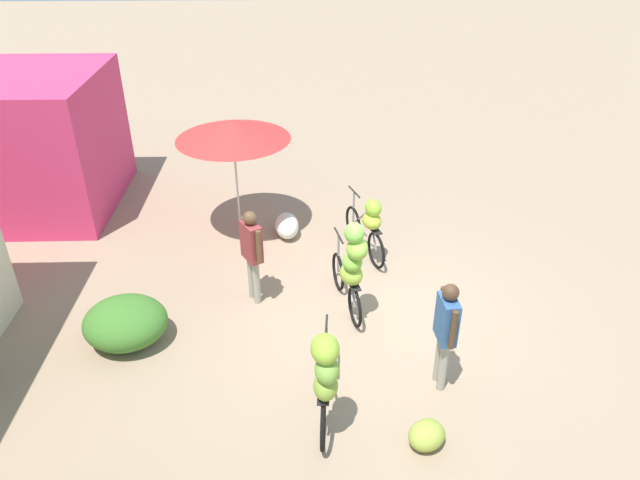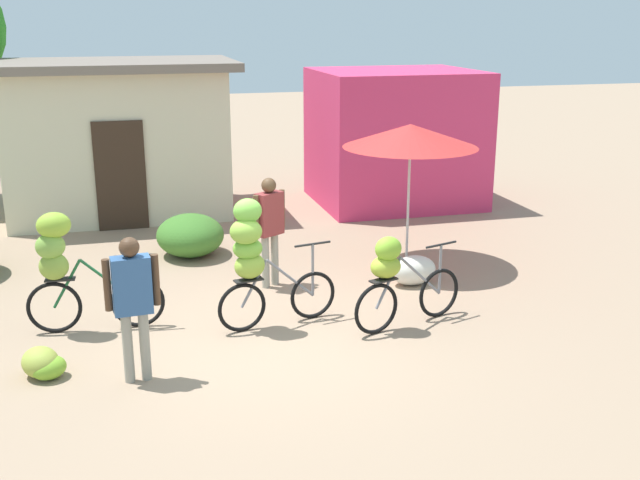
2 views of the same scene
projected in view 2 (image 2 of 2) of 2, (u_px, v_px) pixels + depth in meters
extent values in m
plane|color=#987D65|center=(261.00, 341.00, 9.36)|extent=(60.00, 60.00, 0.00)
cube|color=beige|center=(118.00, 143.00, 14.99)|extent=(4.08, 2.52, 2.82)
cube|color=#72665B|center=(112.00, 65.00, 14.57)|extent=(4.58, 3.02, 0.16)
cube|color=#332319|center=(121.00, 176.00, 13.92)|extent=(0.90, 0.06, 2.00)
cube|color=#D53362|center=(394.00, 137.00, 15.92)|extent=(3.20, 2.80, 2.73)
ellipsoid|color=#3C7228|center=(190.00, 235.00, 12.59)|extent=(1.10, 1.21, 0.68)
cylinder|color=beige|center=(408.00, 198.00, 11.91)|extent=(0.04, 0.04, 2.15)
cone|color=red|center=(410.00, 136.00, 11.64)|extent=(2.07, 2.07, 0.35)
torus|color=black|center=(138.00, 302.00, 9.69)|extent=(0.67, 0.10, 0.67)
torus|color=black|center=(54.00, 308.00, 9.51)|extent=(0.67, 0.10, 0.67)
cylinder|color=#19592D|center=(67.00, 284.00, 9.45)|extent=(0.39, 0.06, 0.62)
cylinder|color=#19592D|center=(109.00, 281.00, 9.54)|extent=(0.68, 0.09, 0.63)
cylinder|color=black|center=(135.00, 256.00, 9.51)|extent=(0.50, 0.07, 0.03)
cylinder|color=#19592D|center=(136.00, 279.00, 9.60)|extent=(0.04, 0.04, 0.62)
cube|color=black|center=(60.00, 279.00, 9.42)|extent=(0.37, 0.17, 0.02)
ellipsoid|color=#83A33A|center=(54.00, 266.00, 9.34)|extent=(0.38, 0.32, 0.34)
ellipsoid|color=#7AA840|center=(50.00, 246.00, 9.25)|extent=(0.36, 0.29, 0.32)
ellipsoid|color=#8EB634|center=(54.00, 225.00, 9.21)|extent=(0.43, 0.36, 0.32)
torus|color=black|center=(313.00, 295.00, 9.98)|extent=(0.63, 0.18, 0.64)
torus|color=black|center=(242.00, 308.00, 9.55)|extent=(0.63, 0.18, 0.64)
cylinder|color=slate|center=(254.00, 284.00, 9.55)|extent=(0.37, 0.11, 0.59)
cylinder|color=slate|center=(290.00, 278.00, 9.76)|extent=(0.66, 0.17, 0.60)
cylinder|color=black|center=(313.00, 244.00, 9.78)|extent=(0.50, 0.13, 0.03)
cylinder|color=slate|center=(313.00, 270.00, 9.88)|extent=(0.04, 0.04, 0.69)
cube|color=black|center=(249.00, 280.00, 9.50)|extent=(0.38, 0.21, 0.02)
ellipsoid|color=#91B33A|center=(250.00, 266.00, 9.49)|extent=(0.50, 0.46, 0.32)
ellipsoid|color=#76B539|center=(248.00, 248.00, 9.41)|extent=(0.37, 0.30, 0.26)
ellipsoid|color=#87B73E|center=(246.00, 232.00, 9.28)|extent=(0.42, 0.34, 0.31)
ellipsoid|color=#75BD41|center=(248.00, 211.00, 9.27)|extent=(0.37, 0.30, 0.30)
torus|color=black|center=(439.00, 293.00, 10.02)|extent=(0.64, 0.25, 0.66)
torus|color=black|center=(376.00, 309.00, 9.48)|extent=(0.64, 0.25, 0.66)
cylinder|color=slate|center=(388.00, 283.00, 9.49)|extent=(0.38, 0.16, 0.62)
cylinder|color=slate|center=(420.00, 276.00, 9.76)|extent=(0.67, 0.25, 0.63)
cylinder|color=black|center=(441.00, 245.00, 9.84)|extent=(0.48, 0.19, 0.03)
cylinder|color=slate|center=(440.00, 269.00, 9.93)|extent=(0.04, 0.04, 0.66)
cube|color=black|center=(384.00, 280.00, 9.43)|extent=(0.39, 0.25, 0.02)
ellipsoid|color=#9BB232|center=(386.00, 267.00, 9.45)|extent=(0.47, 0.41, 0.28)
ellipsoid|color=#82B72F|center=(388.00, 249.00, 9.37)|extent=(0.39, 0.34, 0.30)
ellipsoid|color=#98A83F|center=(40.00, 362.00, 8.40)|extent=(0.55, 0.58, 0.34)
ellipsoid|color=#78AF2D|center=(49.00, 368.00, 8.36)|extent=(0.49, 0.47, 0.26)
ellipsoid|color=silver|center=(413.00, 270.00, 11.25)|extent=(0.74, 0.51, 0.44)
cylinder|color=gray|center=(145.00, 346.00, 8.28)|extent=(0.11, 0.11, 0.79)
cylinder|color=gray|center=(128.00, 348.00, 8.22)|extent=(0.11, 0.11, 0.79)
cube|color=#33598C|center=(132.00, 285.00, 8.05)|extent=(0.42, 0.23, 0.62)
cylinder|color=#4C3321|center=(156.00, 280.00, 8.12)|extent=(0.08, 0.08, 0.56)
cylinder|color=#4C3321|center=(107.00, 285.00, 7.96)|extent=(0.08, 0.08, 0.56)
sphere|color=#4C3321|center=(129.00, 247.00, 7.93)|extent=(0.21, 0.21, 0.21)
cylinder|color=gray|center=(266.00, 262.00, 11.08)|extent=(0.11, 0.11, 0.78)
cylinder|color=gray|center=(275.00, 259.00, 11.21)|extent=(0.11, 0.11, 0.78)
cube|color=maroon|center=(269.00, 214.00, 10.95)|extent=(0.45, 0.38, 0.62)
cylinder|color=brown|center=(256.00, 215.00, 10.77)|extent=(0.08, 0.08, 0.56)
cylinder|color=brown|center=(282.00, 209.00, 11.11)|extent=(0.08, 0.08, 0.56)
sphere|color=brown|center=(269.00, 185.00, 10.83)|extent=(0.21, 0.21, 0.21)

